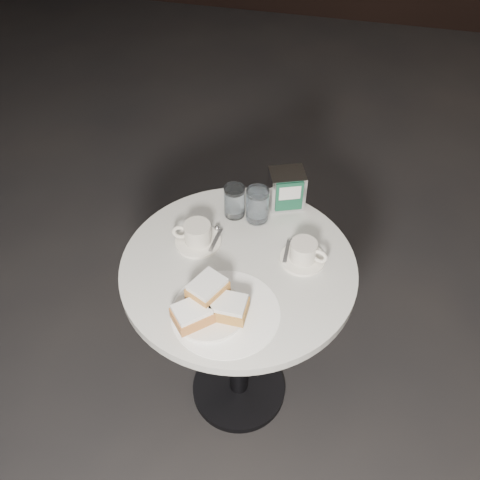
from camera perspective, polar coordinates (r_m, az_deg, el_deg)
name	(u,v)px	position (r m, az deg, el deg)	size (l,w,h in m)	color
ground	(239,389)	(2.19, -0.12, -15.65)	(7.00, 7.00, 0.00)	black
cafe_table	(239,306)	(1.73, -0.15, -7.01)	(0.70, 0.70, 0.74)	black
sugar_spill	(226,312)	(1.47, -1.55, -7.73)	(0.30, 0.30, 0.00)	white
beignet_plate	(209,306)	(1.44, -3.30, -7.06)	(0.26, 0.26, 0.10)	white
coffee_cup_left	(197,235)	(1.62, -4.59, 0.53)	(0.16, 0.16, 0.07)	white
coffee_cup_right	(304,253)	(1.58, 6.81, -1.38)	(0.16, 0.16, 0.07)	white
water_glass_left	(235,202)	(1.69, -0.59, 4.12)	(0.09, 0.09, 0.11)	white
water_glass_right	(257,205)	(1.67, 1.86, 3.70)	(0.09, 0.09, 0.12)	white
napkin_dispenser	(287,189)	(1.73, 4.99, 5.46)	(0.13, 0.12, 0.13)	silver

